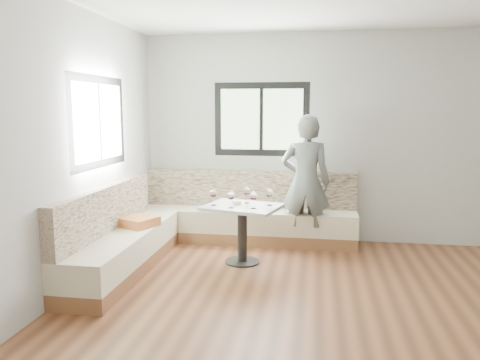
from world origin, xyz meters
name	(u,v)px	position (x,y,z in m)	size (l,w,h in m)	color
room	(324,154)	(-0.08, 0.08, 1.41)	(5.01, 5.01, 2.81)	brown
banquette	(198,227)	(-1.59, 1.63, 0.33)	(2.90, 2.80, 0.95)	brown
table	(242,220)	(-0.98, 1.35, 0.51)	(0.97, 0.83, 0.68)	black
person	(306,182)	(-0.28, 2.07, 0.86)	(0.63, 0.41, 1.73)	slate
olive_ramekin	(237,202)	(-1.06, 1.41, 0.71)	(0.11, 0.11, 0.04)	white
wine_glass_a	(213,194)	(-1.31, 1.29, 0.82)	(0.09, 0.09, 0.20)	white
wine_glass_b	(231,196)	(-1.09, 1.19, 0.82)	(0.09, 0.09, 0.20)	white
wine_glass_c	(254,197)	(-0.83, 1.19, 0.82)	(0.09, 0.09, 0.20)	white
wine_glass_d	(247,192)	(-0.95, 1.49, 0.82)	(0.09, 0.09, 0.20)	white
wine_glass_e	(270,194)	(-0.67, 1.40, 0.82)	(0.09, 0.09, 0.20)	white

